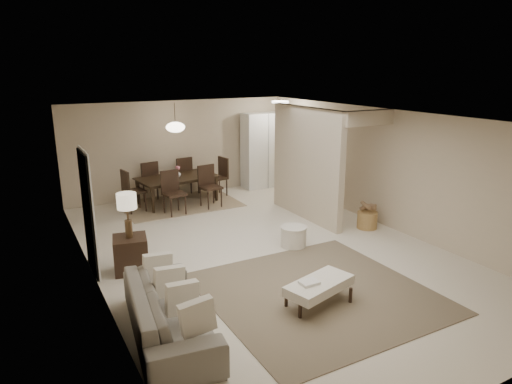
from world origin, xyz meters
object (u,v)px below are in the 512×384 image
ottoman_bench (319,286)px  dining_table (178,190)px  pantry_cabinet (263,150)px  wicker_basket (367,220)px  round_pouf (294,237)px  sofa (169,312)px  side_table (131,254)px

ottoman_bench → dining_table: dining_table is taller
pantry_cabinet → wicker_basket: 4.24m
ottoman_bench → dining_table: 5.86m
ottoman_bench → round_pouf: round_pouf is taller
ottoman_bench → wicker_basket: (2.86, 2.16, -0.12)m
round_pouf → wicker_basket: (1.94, 0.10, -0.01)m
sofa → ottoman_bench: sofa is taller
pantry_cabinet → side_table: bearing=-141.0°
ottoman_bench → dining_table: bearing=75.1°
round_pouf → sofa: bearing=-150.0°
pantry_cabinet → side_table: 6.16m
pantry_cabinet → sofa: pantry_cabinet is taller
ottoman_bench → side_table: (-2.08, 2.46, -0.00)m
wicker_basket → dining_table: size_ratio=0.22×
side_table → pantry_cabinet: bearing=39.0°
wicker_basket → side_table: bearing=176.5°
sofa → wicker_basket: bearing=-62.1°
wicker_basket → ottoman_bench: bearing=-142.9°
pantry_cabinet → sofa: (-4.80, -6.01, -0.72)m
sofa → round_pouf: 3.53m
dining_table → wicker_basket: bearing=-59.7°
sofa → side_table: 2.16m
round_pouf → dining_table: 3.92m
side_table → round_pouf: (3.00, -0.40, -0.10)m
ottoman_bench → pantry_cabinet: bearing=51.7°
round_pouf → wicker_basket: bearing=3.0°
sofa → side_table: bearing=6.1°
sofa → pantry_cabinet: bearing=-31.2°
pantry_cabinet → wicker_basket: bearing=-87.4°
side_table → wicker_basket: side_table is taller
pantry_cabinet → ottoman_bench: (-2.67, -6.31, -0.75)m
dining_table → sofa: bearing=-118.4°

